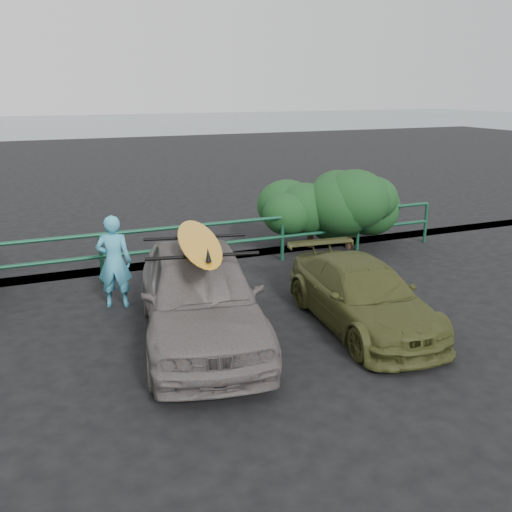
{
  "coord_description": "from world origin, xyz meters",
  "views": [
    {
      "loc": [
        -2.41,
        -6.21,
        3.78
      ],
      "look_at": [
        1.11,
        2.07,
        1.12
      ],
      "focal_mm": 40.0,
      "sensor_mm": 36.0,
      "label": 1
    }
  ],
  "objects": [
    {
      "name": "ground",
      "position": [
        0.0,
        0.0,
        0.0
      ],
      "size": [
        80.0,
        80.0,
        0.0
      ],
      "primitive_type": "plane",
      "color": "black"
    },
    {
      "name": "ocean",
      "position": [
        0.0,
        60.0,
        0.0
      ],
      "size": [
        200.0,
        200.0,
        0.0
      ],
      "primitive_type": "plane",
      "color": "slate",
      "rests_on": "ground"
    },
    {
      "name": "guardrail",
      "position": [
        0.0,
        5.0,
        0.52
      ],
      "size": [
        14.0,
        0.08,
        1.04
      ],
      "primitive_type": null,
      "color": "#13452E",
      "rests_on": "ground"
    },
    {
      "name": "shrub_right",
      "position": [
        5.0,
        5.5,
        0.98
      ],
      "size": [
        3.2,
        2.4,
        1.96
      ],
      "primitive_type": null,
      "color": "#17411B",
      "rests_on": "ground"
    },
    {
      "name": "sedan",
      "position": [
        -0.0,
        1.65,
        0.74
      ],
      "size": [
        2.58,
        4.63,
        1.49
      ],
      "primitive_type": "imported",
      "rotation": [
        0.0,
        0.0,
        -0.2
      ],
      "color": "#645D59",
      "rests_on": "ground"
    },
    {
      "name": "olive_vehicle",
      "position": [
        2.59,
        1.14,
        0.53
      ],
      "size": [
        1.82,
        3.78,
        1.06
      ],
      "primitive_type": "imported",
      "rotation": [
        0.0,
        0.0,
        -0.09
      ],
      "color": "#41451E",
      "rests_on": "ground"
    },
    {
      "name": "man",
      "position": [
        -0.96,
        3.6,
        0.84
      ],
      "size": [
        0.71,
        0.58,
        1.67
      ],
      "primitive_type": "imported",
      "rotation": [
        0.0,
        0.0,
        2.8
      ],
      "color": "#43A8CA",
      "rests_on": "ground"
    },
    {
      "name": "roof_rack",
      "position": [
        -0.0,
        1.65,
        1.52
      ],
      "size": [
        1.79,
        1.41,
        0.05
      ],
      "primitive_type": null,
      "rotation": [
        0.0,
        0.0,
        -0.2
      ],
      "color": "black",
      "rests_on": "sedan"
    },
    {
      "name": "surfboard",
      "position": [
        -0.0,
        1.65,
        1.59
      ],
      "size": [
        1.13,
        2.9,
        0.08
      ],
      "primitive_type": "ellipsoid",
      "rotation": [
        0.0,
        0.0,
        -0.2
      ],
      "color": "orange",
      "rests_on": "roof_rack"
    }
  ]
}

